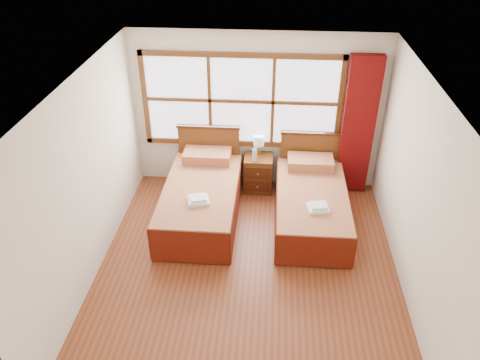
{
  "coord_description": "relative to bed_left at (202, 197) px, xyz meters",
  "views": [
    {
      "loc": [
        0.26,
        -4.66,
        4.39
      ],
      "look_at": [
        -0.15,
        0.7,
        0.98
      ],
      "focal_mm": 35.0,
      "sensor_mm": 36.0,
      "label": 1
    }
  ],
  "objects": [
    {
      "name": "ceiling",
      "position": [
        0.78,
        -1.2,
        2.27
      ],
      "size": [
        4.5,
        4.5,
        0.0
      ],
      "primitive_type": "plane",
      "rotation": [
        3.14,
        0.0,
        0.0
      ],
      "color": "white",
      "rests_on": "wall_back"
    },
    {
      "name": "floor",
      "position": [
        0.78,
        -1.2,
        -0.33
      ],
      "size": [
        4.5,
        4.5,
        0.0
      ],
      "primitive_type": "plane",
      "color": "brown",
      "rests_on": "ground"
    },
    {
      "name": "bed_left",
      "position": [
        0.0,
        0.0,
        0.0
      ],
      "size": [
        1.11,
        2.15,
        1.08
      ],
      "color": "#3E1C0C",
      "rests_on": "floor"
    },
    {
      "name": "bottle_far",
      "position": [
        0.77,
        0.69,
        0.39
      ],
      "size": [
        0.06,
        0.06,
        0.23
      ],
      "color": "silver",
      "rests_on": "nightstand"
    },
    {
      "name": "nightstand",
      "position": [
        0.83,
        0.8,
        -0.02
      ],
      "size": [
        0.46,
        0.46,
        0.62
      ],
      "color": "#5B3113",
      "rests_on": "floor"
    },
    {
      "name": "wall_back",
      "position": [
        0.78,
        1.05,
        0.97
      ],
      "size": [
        4.0,
        0.0,
        4.0
      ],
      "primitive_type": "plane",
      "rotation": [
        1.57,
        0.0,
        0.0
      ],
      "color": "silver",
      "rests_on": "floor"
    },
    {
      "name": "curtain",
      "position": [
        2.38,
        0.91,
        0.84
      ],
      "size": [
        0.5,
        0.16,
        2.3
      ],
      "primitive_type": "cube",
      "color": "#650A0A",
      "rests_on": "wall_back"
    },
    {
      "name": "bottle_near",
      "position": [
        0.77,
        0.69,
        0.4
      ],
      "size": [
        0.06,
        0.06,
        0.24
      ],
      "color": "silver",
      "rests_on": "nightstand"
    },
    {
      "name": "towels_right",
      "position": [
        1.72,
        -0.5,
        0.26
      ],
      "size": [
        0.32,
        0.3,
        0.09
      ],
      "rotation": [
        0.0,
        0.0,
        0.17
      ],
      "color": "white",
      "rests_on": "bed_right"
    },
    {
      "name": "window",
      "position": [
        0.53,
        1.02,
        1.17
      ],
      "size": [
        3.16,
        0.06,
        1.56
      ],
      "color": "white",
      "rests_on": "wall_back"
    },
    {
      "name": "towels_left",
      "position": [
        0.03,
        -0.48,
        0.29
      ],
      "size": [
        0.35,
        0.33,
        0.09
      ],
      "rotation": [
        0.0,
        0.0,
        0.25
      ],
      "color": "white",
      "rests_on": "bed_left"
    },
    {
      "name": "wall_right",
      "position": [
        2.78,
        -1.2,
        0.97
      ],
      "size": [
        0.0,
        4.5,
        4.5
      ],
      "primitive_type": "plane",
      "rotation": [
        1.57,
        0.0,
        -1.57
      ],
      "color": "silver",
      "rests_on": "floor"
    },
    {
      "name": "wall_left",
      "position": [
        -1.22,
        -1.2,
        0.97
      ],
      "size": [
        0.0,
        4.5,
        4.5
      ],
      "primitive_type": "plane",
      "rotation": [
        1.57,
        0.0,
        1.57
      ],
      "color": "silver",
      "rests_on": "floor"
    },
    {
      "name": "bed_right",
      "position": [
        1.67,
        0.0,
        -0.02
      ],
      "size": [
        1.06,
        2.08,
        1.03
      ],
      "color": "#3E1C0C",
      "rests_on": "floor"
    },
    {
      "name": "lamp",
      "position": [
        0.83,
        0.92,
        0.52
      ],
      "size": [
        0.17,
        0.17,
        0.33
      ],
      "color": "#B7833A",
      "rests_on": "nightstand"
    }
  ]
}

